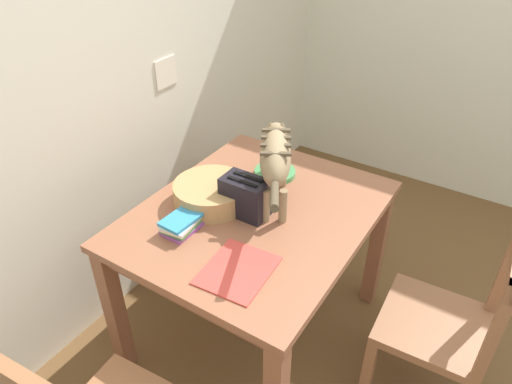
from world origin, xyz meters
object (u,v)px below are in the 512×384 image
(cat, at_px, (275,157))
(magazine, at_px, (238,270))
(toaster, at_px, (245,196))
(wooden_chair_near, at_px, (445,325))
(coffee_mug, at_px, (276,161))
(book_stack, at_px, (182,224))
(saucer_bowl, at_px, (275,173))
(wicker_basket, at_px, (211,193))
(dining_table, at_px, (256,228))

(cat, bearing_deg, magazine, -105.68)
(toaster, distance_m, wooden_chair_near, 0.97)
(coffee_mug, xyz_separation_m, book_stack, (-0.58, 0.10, -0.04))
(book_stack, bearing_deg, magazine, -103.05)
(coffee_mug, bearing_deg, saucer_bowl, 180.00)
(book_stack, distance_m, wicker_basket, 0.23)
(cat, distance_m, wicker_basket, 0.33)
(saucer_bowl, bearing_deg, magazine, -160.95)
(coffee_mug, height_order, book_stack, coffee_mug)
(coffee_mug, distance_m, toaster, 0.34)
(cat, xyz_separation_m, wooden_chair_near, (-0.01, -0.82, -0.53))
(dining_table, height_order, book_stack, book_stack)
(magazine, bearing_deg, cat, 10.04)
(dining_table, relative_size, saucer_bowl, 5.70)
(dining_table, height_order, saucer_bowl, saucer_bowl)
(book_stack, relative_size, wooden_chair_near, 0.19)
(toaster, bearing_deg, saucer_bowl, 8.71)
(dining_table, height_order, wicker_basket, wicker_basket)
(wicker_basket, relative_size, wooden_chair_near, 0.36)
(saucer_bowl, height_order, book_stack, book_stack)
(cat, distance_m, toaster, 0.21)
(dining_table, relative_size, magazine, 4.03)
(book_stack, xyz_separation_m, wicker_basket, (0.22, 0.02, 0.02))
(cat, bearing_deg, wicker_basket, -173.81)
(book_stack, height_order, toaster, toaster)
(coffee_mug, xyz_separation_m, toaster, (-0.34, -0.05, 0.01))
(coffee_mug, xyz_separation_m, wooden_chair_near, (-0.20, -0.93, -0.38))
(magazine, bearing_deg, saucer_bowl, 14.86)
(book_stack, xyz_separation_m, toaster, (0.24, -0.15, 0.05))
(dining_table, bearing_deg, coffee_mug, 15.12)
(magazine, height_order, book_stack, book_stack)
(wooden_chair_near, bearing_deg, wicker_basket, 95.55)
(dining_table, bearing_deg, wooden_chair_near, -83.04)
(dining_table, bearing_deg, wicker_basket, 104.13)
(dining_table, relative_size, coffee_mug, 9.31)
(cat, distance_m, wooden_chair_near, 0.98)
(coffee_mug, bearing_deg, dining_table, -164.88)
(cat, xyz_separation_m, coffee_mug, (0.19, 0.11, -0.15))
(saucer_bowl, bearing_deg, coffee_mug, 0.00)
(toaster, bearing_deg, book_stack, 147.22)
(cat, distance_m, magazine, 0.53)
(wicker_basket, bearing_deg, coffee_mug, -18.65)
(dining_table, relative_size, wicker_basket, 3.43)
(cat, height_order, wicker_basket, cat)
(saucer_bowl, bearing_deg, book_stack, 169.82)
(coffee_mug, relative_size, magazine, 0.43)
(magazine, distance_m, wooden_chair_near, 0.89)
(wooden_chair_near, bearing_deg, toaster, 96.11)
(wooden_chair_near, bearing_deg, magazine, 120.01)
(book_stack, bearing_deg, toaster, -32.78)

